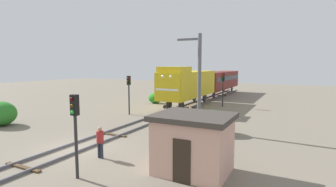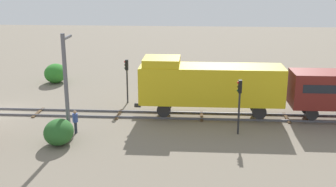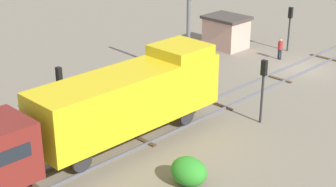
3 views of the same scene
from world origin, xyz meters
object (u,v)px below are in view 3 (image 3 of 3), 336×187
Objects in this scene: traffic_signal_far at (60,88)px; worker_by_signal at (194,66)px; locomotive at (132,96)px; worker_near_track at (280,47)px; relay_hut at (226,32)px; catenary_mast at (189,25)px; traffic_signal_near at (290,21)px; traffic_signal_mid at (263,80)px.

traffic_signal_far reaches higher than worker_by_signal.
locomotive is 6.82× the size of worker_near_track.
relay_hut reaches higher than worker_near_track.
catenary_mast is 8.28m from relay_hut.
catenary_mast is (4.93, -9.75, 1.10)m from locomotive.
relay_hut is at bearing -78.56° from traffic_signal_far.
locomotive is at bearing 113.53° from relay_hut.
worker_by_signal is at bearing 161.72° from catenary_mast.
locomotive reaches higher than relay_hut.
traffic_signal_far is 19.91m from worker_near_track.
locomotive is 10.54m from worker_by_signal.
locomotive reaches higher than worker_by_signal.
catenary_mast is 2.07× the size of relay_hut.
catenary_mast is at bearing -150.80° from worker_near_track.
locomotive is 18.00m from worker_near_track.
locomotive is 18.84m from relay_hut.
locomotive is at bearing 99.02° from traffic_signal_near.
catenary_mast reaches higher than worker_by_signal.
locomotive is 7.78m from traffic_signal_mid.
traffic_signal_far is at bearing 88.97° from traffic_signal_near.
traffic_signal_mid is 0.98× the size of traffic_signal_far.
traffic_signal_mid reaches higher than worker_near_track.
traffic_signal_far is 1.13× the size of relay_hut.
traffic_signal_near is at bearing -80.98° from locomotive.
catenary_mast reaches higher than traffic_signal_mid.
traffic_signal_mid is 1.11× the size of relay_hut.
worker_near_track is (-1.20, -19.80, -1.77)m from traffic_signal_far.
relay_hut is (7.50, -17.22, -1.38)m from locomotive.
locomotive reaches higher than traffic_signal_mid.
traffic_signal_near reaches higher than relay_hut.
traffic_signal_far is (3.60, 2.04, -0.01)m from locomotive.
traffic_signal_mid is 15.00m from relay_hut.
traffic_signal_mid reaches higher than relay_hut.
traffic_signal_near is 10.83m from worker_by_signal.
traffic_signal_near is 3.01m from worker_near_track.
locomotive is 3.12× the size of traffic_signal_near.
relay_hut is at bearing -66.47° from locomotive.
traffic_signal_mid reaches higher than traffic_signal_near.
locomotive is 10.98m from catenary_mast.
traffic_signal_mid is 2.28× the size of worker_by_signal.
worker_near_track is at bearing 108.35° from traffic_signal_near.
relay_hut is at bearing 34.37° from traffic_signal_near.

